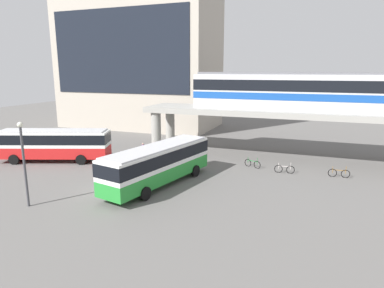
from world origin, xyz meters
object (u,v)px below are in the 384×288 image
Objects in this scene: bicycle_brown at (339,173)px; bicycle_silver at (284,169)px; train at (290,91)px; pedestrian_at_kerb at (143,151)px; bus_main at (158,161)px; bicycle_green at (252,164)px; bicycle_blue at (179,158)px; bus_secondary at (54,142)px; bicycle_orange at (192,154)px; station_building at (140,60)px.

bicycle_brown is 1.00× the size of bicycle_silver.
train reaches higher than pedestrian_at_kerb.
bicycle_brown is 1.11× the size of pedestrian_at_kerb.
bicycle_green is at bearing 51.36° from bus_main.
bicycle_blue is 10.37m from bicycle_silver.
train is 12.37× the size of pedestrian_at_kerb.
bus_secondary is 27.25m from bicycle_brown.
bicycle_silver is (3.04, -0.84, 0.00)m from bicycle_green.
train is 11.12× the size of bicycle_silver.
bus_secondary reaches higher than bicycle_silver.
bicycle_silver is (9.79, -2.42, 0.00)m from bicycle_orange.
station_building is 13.59× the size of bicycle_brown.
station_building reaches higher than bicycle_green.
bicycle_blue is (-1.19, 7.06, -1.63)m from bus_main.
bus_main is at bearing -86.27° from bicycle_orange.
pedestrian_at_kerb is (7.77, 4.35, -1.24)m from bus_secondary.
train is 1.75× the size of bus_main.
bus_main is 6.83× the size of bicycle_green.
bicycle_green is (6.15, 7.69, -1.63)m from bus_main.
bicycle_green is at bearing -13.19° from bicycle_orange.
bus_secondary is at bearing 167.68° from bus_main.
bicycle_green is (6.75, -1.58, 0.00)m from bicycle_orange.
station_building is 14.75× the size of bicycle_blue.
bicycle_blue is (11.93, 4.19, -1.63)m from bus_secondary.
bus_secondary is 14.15m from bicycle_orange.
bicycle_blue and bicycle_green have the same top height.
station_building is at bearing 139.95° from bicycle_green.
station_building reaches higher than bicycle_orange.
train is 12.06× the size of bicycle_orange.
bicycle_green is at bearing -40.05° from station_building.
pedestrian_at_kerb is (10.47, -18.94, -9.91)m from station_building.
bicycle_orange is at bearing 172.01° from bicycle_brown.
bus_main is at bearing -12.32° from bus_secondary.
station_building is 15.14× the size of pedestrian_at_kerb.
bus_main is at bearing -128.64° from bicycle_green.
bicycle_orange is 10.08m from bicycle_silver.
bicycle_brown is 14.47m from bicycle_orange.
bicycle_blue is (14.63, -19.09, -10.30)m from station_building.
train reaches higher than bicycle_blue.
bus_secondary is 12.75m from bicycle_blue.
train reaches higher than bicycle_silver.
train is 11.99m from bicycle_orange.
station_building is 28.29m from train.
bicycle_brown is at bearing -47.42° from train.
pedestrian_at_kerb reaches higher than bicycle_silver.
station_building reaches higher than bicycle_blue.
station_building is 24.94m from bicycle_orange.
bus_main is 6.87× the size of bicycle_blue.
bus_secondary reaches higher than bicycle_blue.
bicycle_silver is at bearing -1.41° from pedestrian_at_kerb.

